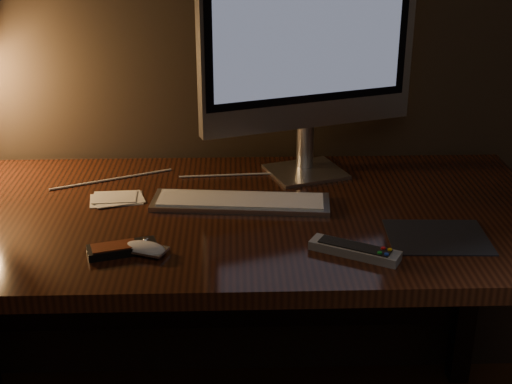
{
  "coord_description": "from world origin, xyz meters",
  "views": [
    {
      "loc": [
        0.04,
        0.31,
        1.45
      ],
      "look_at": [
        0.08,
        1.73,
        0.85
      ],
      "focal_mm": 50.0,
      "sensor_mm": 36.0,
      "label": 1
    }
  ],
  "objects_px": {
    "desk": "(220,246)",
    "mouse": "(145,250)",
    "monitor": "(310,39)",
    "tv_remote": "(355,250)",
    "keyboard": "(241,202)",
    "media_remote": "(122,248)"
  },
  "relations": [
    {
      "from": "keyboard",
      "to": "media_remote",
      "type": "height_order",
      "value": "media_remote"
    },
    {
      "from": "monitor",
      "to": "tv_remote",
      "type": "bearing_deg",
      "value": -102.21
    },
    {
      "from": "keyboard",
      "to": "tv_remote",
      "type": "relative_size",
      "value": 2.26
    },
    {
      "from": "mouse",
      "to": "tv_remote",
      "type": "distance_m",
      "value": 0.44
    },
    {
      "from": "mouse",
      "to": "monitor",
      "type": "bearing_deg",
      "value": 71.44
    },
    {
      "from": "desk",
      "to": "media_remote",
      "type": "distance_m",
      "value": 0.37
    },
    {
      "from": "keyboard",
      "to": "desk",
      "type": "bearing_deg",
      "value": 153.72
    },
    {
      "from": "tv_remote",
      "to": "keyboard",
      "type": "bearing_deg",
      "value": 160.26
    },
    {
      "from": "keyboard",
      "to": "mouse",
      "type": "bearing_deg",
      "value": -123.86
    },
    {
      "from": "keyboard",
      "to": "media_remote",
      "type": "relative_size",
      "value": 2.8
    },
    {
      "from": "monitor",
      "to": "mouse",
      "type": "xyz_separation_m",
      "value": [
        -0.38,
        -0.45,
        -0.35
      ]
    },
    {
      "from": "desk",
      "to": "keyboard",
      "type": "relative_size",
      "value": 3.71
    },
    {
      "from": "media_remote",
      "to": "tv_remote",
      "type": "relative_size",
      "value": 0.81
    },
    {
      "from": "desk",
      "to": "keyboard",
      "type": "distance_m",
      "value": 0.15
    },
    {
      "from": "desk",
      "to": "media_remote",
      "type": "bearing_deg",
      "value": -125.96
    },
    {
      "from": "mouse",
      "to": "tv_remote",
      "type": "bearing_deg",
      "value": 19.48
    },
    {
      "from": "desk",
      "to": "mouse",
      "type": "height_order",
      "value": "mouse"
    },
    {
      "from": "desk",
      "to": "monitor",
      "type": "xyz_separation_m",
      "value": [
        0.23,
        0.17,
        0.49
      ]
    },
    {
      "from": "keyboard",
      "to": "mouse",
      "type": "height_order",
      "value": "mouse"
    },
    {
      "from": "monitor",
      "to": "mouse",
      "type": "relative_size",
      "value": 6.57
    },
    {
      "from": "keyboard",
      "to": "tv_remote",
      "type": "distance_m",
      "value": 0.36
    },
    {
      "from": "desk",
      "to": "tv_remote",
      "type": "bearing_deg",
      "value": -46.21
    }
  ]
}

